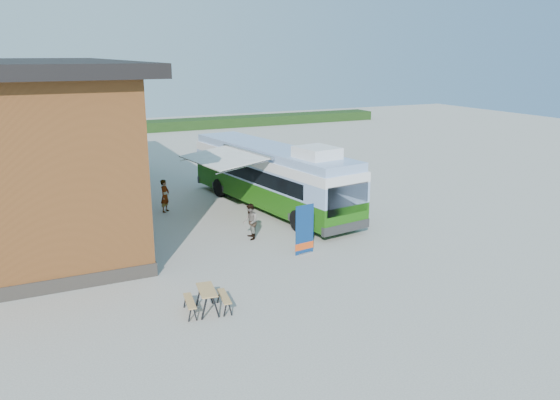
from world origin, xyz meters
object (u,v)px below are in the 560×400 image
bus (272,174)px  picnic_table (207,295)px  banner (305,234)px  person_a (165,196)px  person_b (250,222)px  slurry_tanker (99,150)px

bus → picnic_table: (-6.75, -9.93, -1.21)m
bus → banner: size_ratio=6.07×
bus → person_a: 5.53m
picnic_table → person_a: size_ratio=0.88×
banner → person_a: size_ratio=1.22×
person_b → picnic_table: bearing=-21.4°
banner → person_b: banner is taller
picnic_table → person_b: bearing=64.0°
person_b → slurry_tanker: bearing=-155.8°
bus → banner: 6.97m
banner → picnic_table: 6.05m
person_a → slurry_tanker: (-1.56, 12.15, 0.54)m
picnic_table → person_a: 11.68m
slurry_tanker → bus: bearing=-72.2°
person_b → bus: bearing=157.1°
banner → picnic_table: banner is taller
person_b → slurry_tanker: slurry_tanker is taller
banner → person_b: size_ratio=1.30×
banner → person_b: bearing=107.6°
bus → slurry_tanker: size_ratio=1.93×
person_b → slurry_tanker: 18.35m
bus → picnic_table: bearing=-132.9°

